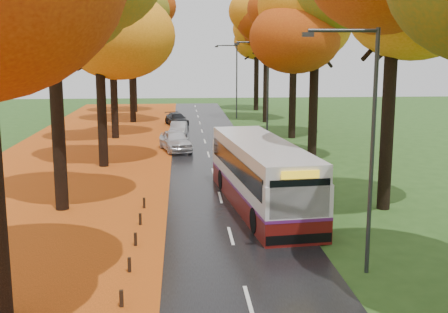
{
  "coord_description": "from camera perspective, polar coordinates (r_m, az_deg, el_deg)",
  "views": [
    {
      "loc": [
        -1.91,
        -9.3,
        7.27
      ],
      "look_at": [
        0.0,
        15.51,
        2.6
      ],
      "focal_mm": 45.0,
      "sensor_mm": 36.0,
      "label": 1
    }
  ],
  "objects": [
    {
      "name": "streetlamp_mid",
      "position": [
        39.82,
        4.1,
        6.92
      ],
      "size": [
        2.45,
        0.18,
        8.0
      ],
      "color": "#333538",
      "rests_on": "ground"
    },
    {
      "name": "road",
      "position": [
        35.11,
        -1.19,
        -1.29
      ],
      "size": [
        6.5,
        90.0,
        0.04
      ],
      "primitive_type": "cube",
      "color": "black",
      "rests_on": "ground"
    },
    {
      "name": "bus",
      "position": [
        26.47,
        3.79,
        -1.66
      ],
      "size": [
        3.91,
        11.88,
        3.07
      ],
      "rotation": [
        0.0,
        0.0,
        0.11
      ],
      "color": "#56100D",
      "rests_on": "road"
    },
    {
      "name": "streetlamp_near",
      "position": [
        18.44,
        14.17,
        2.33
      ],
      "size": [
        2.45,
        0.18,
        8.0
      ],
      "color": "#333538",
      "rests_on": "ground"
    },
    {
      "name": "trees_right",
      "position": [
        37.42,
        9.99,
        14.18
      ],
      "size": [
        9.3,
        74.2,
        13.96
      ],
      "color": "black",
      "rests_on": "ground"
    },
    {
      "name": "streetlamp_far",
      "position": [
        61.63,
        1.07,
        8.25
      ],
      "size": [
        2.45,
        0.18,
        8.0
      ],
      "color": "#333538",
      "rests_on": "ground"
    },
    {
      "name": "car_dark",
      "position": [
        56.07,
        -4.83,
        3.8
      ],
      "size": [
        2.71,
        4.41,
        1.19
      ],
      "primitive_type": "imported",
      "rotation": [
        0.0,
        0.0,
        0.27
      ],
      "color": "black",
      "rests_on": "road"
    },
    {
      "name": "trees_left",
      "position": [
        36.81,
        -13.01,
        13.89
      ],
      "size": [
        9.2,
        74.0,
        13.88
      ],
      "color": "black",
      "rests_on": "ground"
    },
    {
      "name": "leaf_verge",
      "position": [
        35.77,
        -15.74,
        -1.49
      ],
      "size": [
        12.0,
        90.0,
        0.02
      ],
      "primitive_type": "cube",
      "color": "#7F330B",
      "rests_on": "ground"
    },
    {
      "name": "car_white",
      "position": [
        41.53,
        -4.96,
        1.63
      ],
      "size": [
        2.81,
        4.78,
        1.53
      ],
      "primitive_type": "imported",
      "rotation": [
        0.0,
        0.0,
        0.24
      ],
      "color": "silver",
      "rests_on": "road"
    },
    {
      "name": "centre_line",
      "position": [
        35.11,
        -1.19,
        -1.25
      ],
      "size": [
        0.12,
        90.0,
        0.01
      ],
      "primitive_type": "cube",
      "color": "silver",
      "rests_on": "road"
    },
    {
      "name": "car_silver",
      "position": [
        48.63,
        -4.64,
        2.78
      ],
      "size": [
        1.59,
        3.85,
        1.24
      ],
      "primitive_type": "imported",
      "rotation": [
        0.0,
        0.0,
        -0.08
      ],
      "color": "#9FA3A7",
      "rests_on": "road"
    },
    {
      "name": "leaf_drift",
      "position": [
        35.07,
        -6.17,
        -1.33
      ],
      "size": [
        0.9,
        90.0,
        0.01
      ],
      "primitive_type": "cube",
      "color": "#DD5D16",
      "rests_on": "road"
    }
  ]
}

